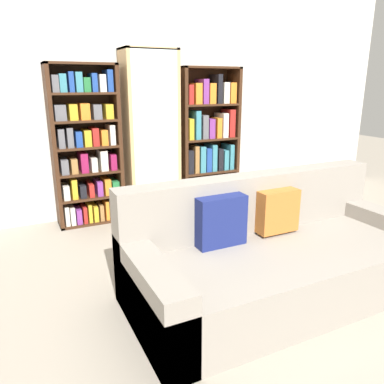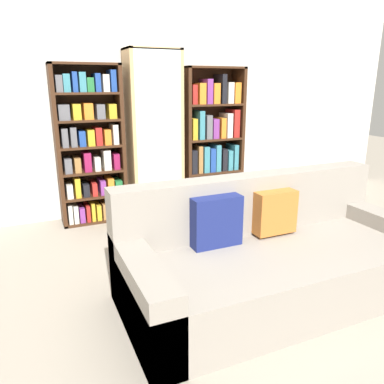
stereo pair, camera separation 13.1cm
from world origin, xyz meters
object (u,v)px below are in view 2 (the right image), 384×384
Objects in this scene: bookshelf_right at (212,141)px; wine_bottle at (230,224)px; display_cabinet at (154,135)px; bookshelf_left at (90,147)px; couch at (272,258)px.

wine_bottle is (-0.34, -1.09, -0.65)m from bookshelf_right.
display_cabinet is 1.38m from wine_bottle.
bookshelf_left is 1.71m from wine_bottle.
wine_bottle is (1.13, -1.09, -0.68)m from bookshelf_left.
bookshelf_left is 0.73m from display_cabinet.
bookshelf_right is at bearing 1.26° from display_cabinet.
couch is 1.31× the size of bookshelf_right.
bookshelf_right is (0.75, 0.02, -0.12)m from display_cabinet.
wine_bottle is at bearing -43.97° from bookshelf_left.
couch is at bearing -84.64° from display_cabinet.
couch is 1.03m from wine_bottle.
bookshelf_right is 4.39× the size of wine_bottle.
bookshelf_left is at bearing 136.03° from wine_bottle.
bookshelf_left reaches higher than bookshelf_right.
bookshelf_right is at bearing 75.14° from couch.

